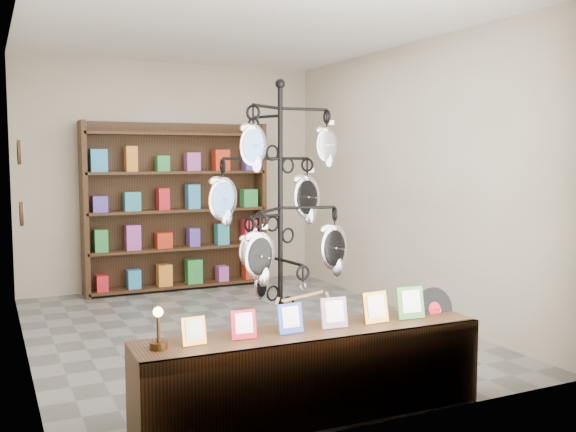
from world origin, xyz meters
The scene contains 6 objects.
ground centered at (0.00, 0.00, 0.00)m, with size 5.00×5.00×0.00m, color slate.
room_envelope centered at (0.00, 0.00, 1.85)m, with size 5.00×5.00×5.00m.
display_tree centered at (-0.22, -1.46, 1.36)m, with size 1.23×1.21×2.35m.
front_shelf centered at (-0.32, -2.20, 0.30)m, with size 2.42×0.55×0.85m.
back_shelving centered at (0.00, 2.30, 1.03)m, with size 2.42×0.36×2.20m.
wall_clocks centered at (-1.97, 0.80, 1.50)m, with size 0.03×0.24×0.84m.
Camera 1 is at (-2.28, -5.95, 1.76)m, focal length 40.00 mm.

